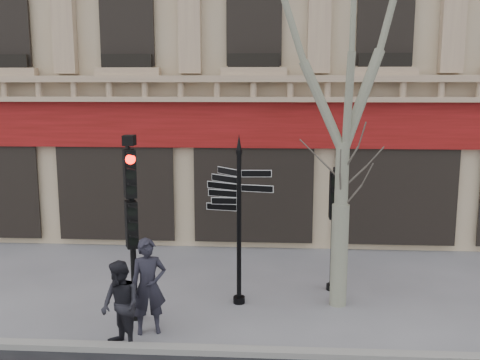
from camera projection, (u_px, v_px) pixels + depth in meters
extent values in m
plane|color=slate|center=(244.00, 320.00, 10.73)|extent=(80.00, 80.00, 0.00)
cube|color=gray|center=(239.00, 351.00, 9.34)|extent=(80.00, 0.25, 0.12)
cube|color=#620D09|center=(254.00, 124.00, 14.92)|extent=(28.00, 0.25, 1.30)
cube|color=#997C63|center=(254.00, 89.00, 14.52)|extent=(28.00, 0.35, 0.74)
cylinder|color=black|center=(239.00, 230.00, 11.33)|extent=(0.10, 0.10, 3.26)
cylinder|color=black|center=(239.00, 300.00, 11.59)|extent=(0.25, 0.25, 0.14)
cone|color=black|center=(239.00, 142.00, 11.00)|extent=(0.11, 0.11, 0.33)
cylinder|color=black|center=(133.00, 237.00, 10.53)|extent=(0.12, 0.12, 3.42)
cylinder|color=black|center=(135.00, 315.00, 10.81)|extent=(0.25, 0.25, 0.14)
cube|color=black|center=(132.00, 224.00, 10.48)|extent=(0.49, 0.44, 0.93)
cube|color=black|center=(130.00, 173.00, 10.31)|extent=(0.49, 0.44, 0.93)
sphere|color=#FF0C05|center=(130.00, 161.00, 10.27)|extent=(0.20, 0.20, 0.20)
cube|color=black|center=(129.00, 140.00, 10.20)|extent=(0.31, 0.34, 0.20)
cylinder|color=black|center=(334.00, 232.00, 12.13)|extent=(0.13, 0.13, 2.76)
cylinder|color=black|center=(332.00, 286.00, 12.35)|extent=(0.29, 0.29, 0.15)
cube|color=black|center=(335.00, 195.00, 11.98)|extent=(0.47, 0.34, 1.05)
cylinder|color=gray|center=(339.00, 255.00, 11.33)|extent=(0.36, 0.36, 2.21)
cylinder|color=gray|center=(342.00, 176.00, 11.04)|extent=(0.28, 0.28, 1.41)
imported|color=black|center=(148.00, 286.00, 10.06)|extent=(0.78, 0.63, 1.84)
imported|color=black|center=(120.00, 306.00, 9.45)|extent=(0.99, 0.98, 1.61)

